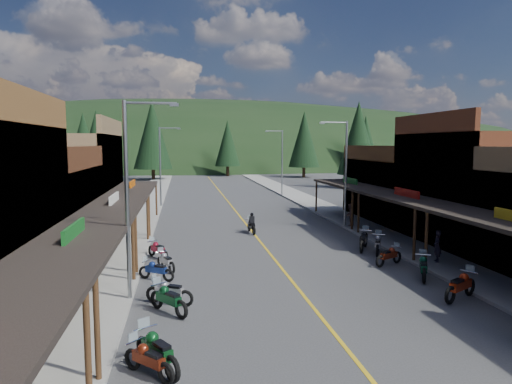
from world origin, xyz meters
name	(u,v)px	position (x,y,z in m)	size (l,w,h in m)	color
ground	(273,258)	(0.00, 0.00, 0.00)	(220.00, 220.00, 0.00)	#38383A
centerline	(233,208)	(0.00, 20.00, 0.01)	(0.15, 90.00, 0.01)	gold
sidewalk_west	(143,210)	(-8.70, 20.00, 0.07)	(3.40, 94.00, 0.15)	gray
sidewalk_east	(318,206)	(8.70, 20.00, 0.07)	(3.40, 94.00, 0.15)	gray
shop_west_2	(18,214)	(-13.75, 1.70, 2.53)	(10.90, 9.00, 6.20)	#3F2111
shop_west_3	(62,182)	(-13.78, 11.30, 3.52)	(10.90, 10.20, 8.20)	brown
shop_east_2	(482,188)	(13.78, 1.70, 3.52)	(10.90, 9.00, 8.20)	#562B19
shop_east_3	(407,189)	(13.75, 11.30, 2.53)	(10.90, 10.20, 6.20)	#4C2D16
streetlight_0	(131,191)	(-6.95, -6.00, 4.46)	(2.16, 0.18, 8.00)	gray
streetlight_1	(162,163)	(-6.95, 22.00, 4.46)	(2.16, 0.18, 8.00)	gray
streetlight_2	(344,169)	(6.95, 8.00, 4.46)	(2.16, 0.18, 8.00)	gray
streetlight_3	(281,159)	(6.95, 30.00, 4.46)	(2.16, 0.18, 8.00)	gray
ridge_hill	(197,162)	(0.00, 135.00, 0.00)	(310.00, 140.00, 60.00)	black
pine_1	(84,139)	(-24.00, 70.00, 7.24)	(5.88, 5.88, 12.50)	black
pine_2	(152,135)	(-10.00, 58.00, 7.99)	(6.72, 6.72, 14.00)	black
pine_3	(228,143)	(4.00, 66.00, 6.48)	(5.04, 5.04, 11.00)	black
pine_4	(304,139)	(18.00, 60.00, 7.24)	(5.88, 5.88, 12.50)	black
pine_5	(360,137)	(34.00, 72.00, 7.99)	(6.72, 6.72, 14.00)	black
pine_6	(429,143)	(46.00, 64.00, 6.48)	(5.04, 5.04, 11.00)	black
pine_7	(49,140)	(-32.00, 76.00, 7.24)	(5.88, 5.88, 12.50)	black
pine_8	(52,147)	(-22.00, 40.00, 5.98)	(4.48, 4.48, 10.00)	black
pine_9	(365,144)	(24.00, 45.00, 6.38)	(4.93, 4.93, 10.80)	black
pine_10	(97,141)	(-18.00, 50.00, 6.78)	(5.38, 5.38, 11.60)	black
pine_11	(358,138)	(20.00, 38.00, 7.19)	(5.82, 5.82, 12.40)	black
bike_west_2	(149,358)	(-5.92, -12.26, 0.54)	(0.63, 1.89, 1.08)	#631D0D
bike_west_3	(157,349)	(-5.71, -11.95, 0.64)	(0.75, 2.25, 1.29)	#0D431B
bike_west_4	(168,298)	(-5.52, -7.60, 0.62)	(0.72, 2.15, 1.23)	#0C3D1C
bike_west_5	(169,290)	(-5.52, -6.61, 0.58)	(0.67, 2.01, 1.15)	#9A999E
bike_west_6	(156,269)	(-6.21, -3.22, 0.53)	(0.62, 1.85, 1.06)	navy
bike_west_7	(166,260)	(-5.81, -1.67, 0.53)	(0.62, 1.87, 1.07)	#96969B
bike_west_8	(158,249)	(-6.34, 0.92, 0.55)	(0.64, 1.92, 1.09)	maroon
bike_east_4	(461,284)	(6.14, -7.96, 0.65)	(0.76, 2.27, 1.30)	#9A230B
bike_east_5	(423,266)	(6.18, -4.99, 0.62)	(0.72, 2.16, 1.23)	#0D4529
bike_east_6	(389,255)	(5.65, -2.47, 0.56)	(0.65, 1.95, 1.12)	maroon
bike_east_7	(378,243)	(6.13, -0.06, 0.63)	(0.73, 2.20, 1.26)	gray
bike_east_8	(364,239)	(5.69, 0.98, 0.66)	(0.77, 2.31, 1.32)	black
rider_on_bike	(252,225)	(-0.14, 7.19, 0.61)	(0.84, 2.05, 1.52)	black
pedestrian_east_a	(437,246)	(8.22, -2.73, 0.99)	(0.62, 0.40, 1.69)	black
pedestrian_east_b	(350,215)	(7.53, 8.15, 1.00)	(0.83, 0.48, 1.70)	brown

